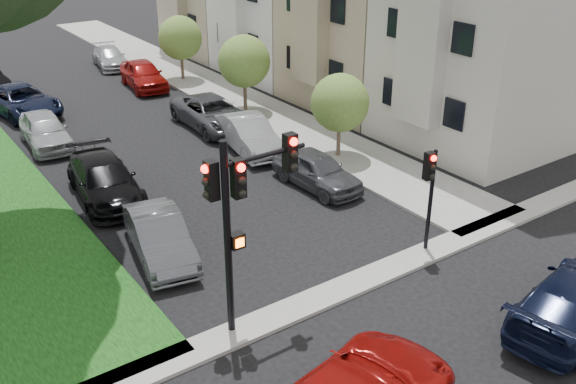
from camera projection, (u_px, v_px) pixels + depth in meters
ground at (394, 323)px, 17.45m from camera, size 140.00×140.00×0.00m
sidewalk_right at (198, 81)px, 38.62m from camera, size 3.50×44.00×0.12m
sidewalk_cross at (346, 287)px, 18.90m from camera, size 60.00×1.00×0.12m
small_tree_a at (340, 103)px, 26.97m from camera, size 2.48×2.48×3.73m
small_tree_b at (244, 61)px, 32.55m from camera, size 2.67×2.67×4.01m
small_tree_c at (180, 38)px, 37.91m from camera, size 2.59×2.59×3.88m
traffic_signal_main at (241, 201)px, 15.72m from camera, size 2.66×0.68×5.46m
traffic_signal_secondary at (430, 183)px, 19.75m from camera, size 0.46×0.37×3.54m
car_parked_0 at (317, 170)px, 25.02m from camera, size 1.87×4.27×1.43m
car_parked_1 at (249, 134)px, 28.44m from camera, size 2.32×4.82×1.52m
car_parked_2 at (213, 113)px, 31.12m from camera, size 2.60×5.43×1.49m
car_parked_3 at (143, 75)px, 37.26m from camera, size 2.46×4.90×1.60m
car_parked_4 at (110, 57)px, 41.63m from camera, size 2.50×4.63×1.27m
car_parked_5 at (160, 237)px, 20.26m from camera, size 2.36×4.60×1.45m
car_parked_6 at (105, 180)px, 24.06m from camera, size 2.72×5.43×1.51m
car_parked_7 at (45, 130)px, 28.92m from camera, size 2.12×4.57×1.51m
car_parked_8 at (21, 100)px, 32.94m from camera, size 3.43×5.80×1.51m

